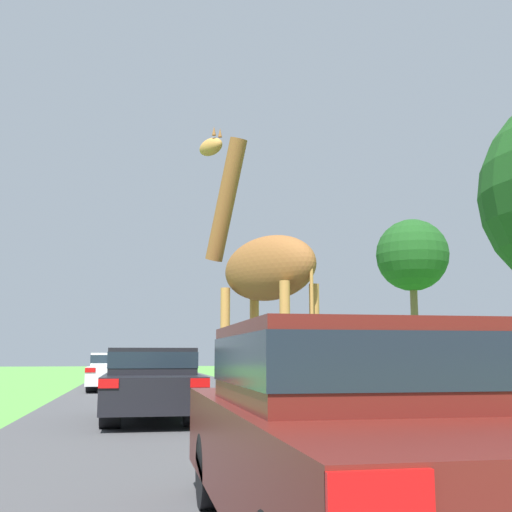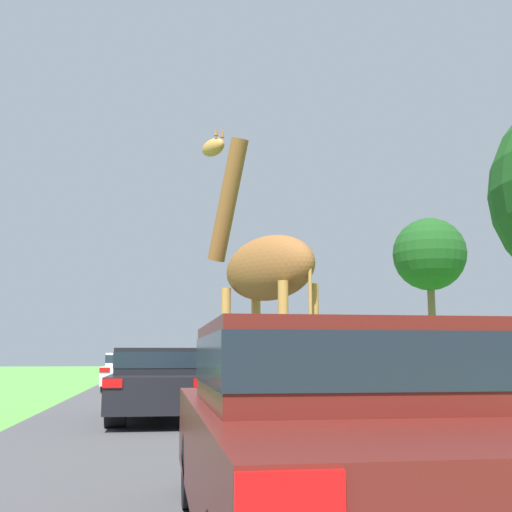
{
  "view_description": "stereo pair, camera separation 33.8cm",
  "coord_description": "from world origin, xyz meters",
  "px_view_note": "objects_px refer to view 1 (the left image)",
  "views": [
    {
      "loc": [
        -1.25,
        0.75,
        1.27
      ],
      "look_at": [
        0.51,
        10.12,
        2.75
      ],
      "focal_mm": 45.0,
      "sensor_mm": 36.0,
      "label": 1
    },
    {
      "loc": [
        -0.91,
        0.7,
        1.27
      ],
      "look_at": [
        0.51,
        10.12,
        2.75
      ],
      "focal_mm": 45.0,
      "sensor_mm": 36.0,
      "label": 2
    }
  ],
  "objects_px": {
    "car_queue_right": "(151,382)",
    "tree_far_right": "(412,256)",
    "giraffe_near_road": "(262,269)",
    "car_lead_maroon": "(358,429)",
    "car_queue_left": "(116,371)"
  },
  "relations": [
    {
      "from": "giraffe_near_road",
      "to": "car_lead_maroon",
      "type": "relative_size",
      "value": 1.1
    },
    {
      "from": "car_lead_maroon",
      "to": "giraffe_near_road",
      "type": "bearing_deg",
      "value": 85.76
    },
    {
      "from": "giraffe_near_road",
      "to": "car_queue_right",
      "type": "relative_size",
      "value": 1.16
    },
    {
      "from": "tree_far_right",
      "to": "giraffe_near_road",
      "type": "bearing_deg",
      "value": -119.96
    },
    {
      "from": "giraffe_near_road",
      "to": "car_lead_maroon",
      "type": "xyz_separation_m",
      "value": [
        -0.39,
        -5.27,
        -1.78
      ]
    },
    {
      "from": "car_lead_maroon",
      "to": "car_queue_left",
      "type": "distance_m",
      "value": 20.44
    },
    {
      "from": "car_queue_left",
      "to": "tree_far_right",
      "type": "bearing_deg",
      "value": 20.18
    },
    {
      "from": "giraffe_near_road",
      "to": "tree_far_right",
      "type": "distance_m",
      "value": 23.69
    },
    {
      "from": "tree_far_right",
      "to": "car_lead_maroon",
      "type": "bearing_deg",
      "value": -115.31
    },
    {
      "from": "tree_far_right",
      "to": "car_queue_left",
      "type": "bearing_deg",
      "value": -159.82
    },
    {
      "from": "giraffe_near_road",
      "to": "tree_far_right",
      "type": "relative_size",
      "value": 0.64
    },
    {
      "from": "car_lead_maroon",
      "to": "car_queue_right",
      "type": "distance_m",
      "value": 9.07
    },
    {
      "from": "car_queue_right",
      "to": "tree_far_right",
      "type": "xyz_separation_m",
      "value": [
        13.22,
        16.56,
        5.45
      ]
    },
    {
      "from": "giraffe_near_road",
      "to": "tree_far_right",
      "type": "xyz_separation_m",
      "value": [
        11.69,
        20.28,
        3.63
      ]
    },
    {
      "from": "car_lead_maroon",
      "to": "tree_far_right",
      "type": "bearing_deg",
      "value": 64.69
    }
  ]
}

